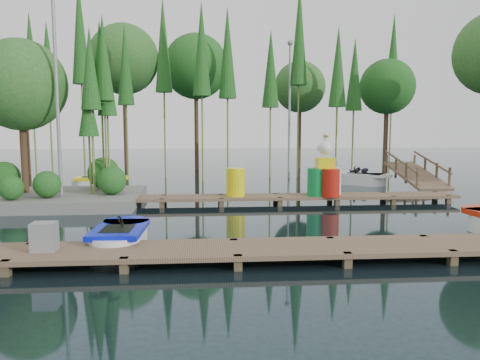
{
  "coord_description": "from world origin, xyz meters",
  "views": [
    {
      "loc": [
        -0.67,
        -13.83,
        2.76
      ],
      "look_at": [
        0.5,
        0.5,
        1.1
      ],
      "focal_mm": 35.0,
      "sensor_mm": 36.0,
      "label": 1
    }
  ],
  "objects": [
    {
      "name": "lamp_rear",
      "position": [
        4.0,
        11.0,
        4.26
      ],
      "size": [
        0.3,
        0.3,
        7.25
      ],
      "color": "gray",
      "rests_on": "ground"
    },
    {
      "name": "drum_cluster",
      "position": [
        3.72,
        2.34,
        0.96
      ],
      "size": [
        1.3,
        1.19,
        2.25
      ],
      "color": "#0D7B35",
      "rests_on": "far_dock"
    },
    {
      "name": "island",
      "position": [
        -6.3,
        3.29,
        3.18
      ],
      "size": [
        6.2,
        4.2,
        6.75
      ],
      "color": "slate",
      "rests_on": "ground"
    },
    {
      "name": "boat_white_far",
      "position": [
        6.91,
        7.63,
        0.27
      ],
      "size": [
        2.77,
        2.47,
        1.22
      ],
      "rotation": [
        0.0,
        0.0,
        0.06
      ],
      "color": "white",
      "rests_on": "ground"
    },
    {
      "name": "yellow_barrel",
      "position": [
        0.51,
        2.5,
        0.8
      ],
      "size": [
        0.66,
        0.66,
        0.99
      ],
      "primitive_type": "cylinder",
      "color": "yellow",
      "rests_on": "far_dock"
    },
    {
      "name": "near_dock",
      "position": [
        0.0,
        -4.5,
        0.23
      ],
      "size": [
        18.0,
        1.5,
        0.5
      ],
      "color": "brown",
      "rests_on": "ground"
    },
    {
      "name": "ramp",
      "position": [
        9.0,
        6.5,
        0.59
      ],
      "size": [
        1.5,
        3.94,
        1.49
      ],
      "color": "brown",
      "rests_on": "ground"
    },
    {
      "name": "boat_blue",
      "position": [
        -2.53,
        -3.28,
        0.23
      ],
      "size": [
        1.18,
        2.44,
        0.81
      ],
      "rotation": [
        0.0,
        0.0,
        -0.04
      ],
      "color": "white",
      "rests_on": "ground"
    },
    {
      "name": "utility_cabinet",
      "position": [
        -3.79,
        -4.5,
        0.59
      ],
      "size": [
        0.47,
        0.39,
        0.57
      ],
      "primitive_type": "cube",
      "color": "gray",
      "rests_on": "near_dock"
    },
    {
      "name": "boat_yellow_far",
      "position": [
        -5.29,
        7.3,
        0.26
      ],
      "size": [
        2.58,
        1.35,
        1.24
      ],
      "rotation": [
        0.0,
        0.0,
        -0.25
      ],
      "color": "white",
      "rests_on": "ground"
    },
    {
      "name": "ground_plane",
      "position": [
        0.0,
        0.0,
        0.0
      ],
      "size": [
        90.0,
        90.0,
        0.0
      ],
      "primitive_type": "plane",
      "color": "#1D3037"
    },
    {
      "name": "tree_screen",
      "position": [
        -2.04,
        10.6,
        6.12
      ],
      "size": [
        34.42,
        18.53,
        10.31
      ],
      "color": "#46301D",
      "rests_on": "ground"
    },
    {
      "name": "seagull_post",
      "position": [
        4.07,
        2.5,
        0.81
      ],
      "size": [
        0.47,
        0.26,
        0.76
      ],
      "color": "gray",
      "rests_on": "far_dock"
    },
    {
      "name": "far_dock",
      "position": [
        1.0,
        2.5,
        0.23
      ],
      "size": [
        15.0,
        1.2,
        0.5
      ],
      "color": "brown",
      "rests_on": "ground"
    },
    {
      "name": "lamp_island",
      "position": [
        -5.5,
        2.5,
        4.26
      ],
      "size": [
        0.3,
        0.3,
        7.25
      ],
      "color": "gray",
      "rests_on": "ground"
    }
  ]
}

